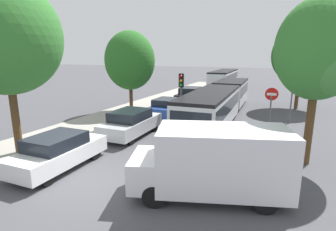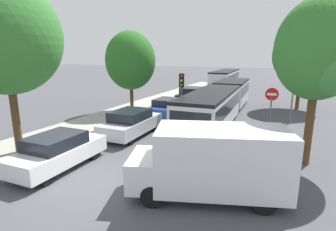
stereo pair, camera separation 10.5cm
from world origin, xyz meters
name	(u,v)px [view 1 (the left image)]	position (x,y,z in m)	size (l,w,h in m)	color
ground_plane	(95,181)	(0.00, 0.00, 0.00)	(200.00, 200.00, 0.00)	#47474C
kerb_strip_left	(152,102)	(-5.71, 15.72, 0.07)	(3.20, 41.44, 0.14)	#9E998E
articulated_bus	(221,99)	(1.88, 12.26, 1.35)	(2.89, 15.81, 2.34)	silver
city_bus_rear	(224,78)	(-1.97, 31.44, 1.41)	(2.94, 11.40, 2.43)	silver
queued_car_white	(58,151)	(-2.09, 0.37, 0.73)	(1.81, 4.15, 1.43)	white
queued_car_silver	(131,123)	(-1.74, 5.42, 0.77)	(1.91, 4.38, 1.51)	#B7BABF
queued_car_blue	(166,107)	(-1.97, 10.87, 0.69)	(1.72, 3.94, 1.36)	#284799
queued_car_black	(191,95)	(-2.17, 17.14, 0.77)	(1.93, 4.41, 1.52)	black
white_van	(215,161)	(4.27, 0.77, 1.24)	(5.36, 3.40, 2.31)	silver
traffic_light	(181,87)	(-0.05, 8.99, 2.50)	(0.36, 0.39, 3.40)	#56595E
no_entry_sign	(271,105)	(5.52, 8.30, 1.88)	(0.70, 0.08, 2.82)	#56595E
direction_sign_post	(293,86)	(6.65, 12.26, 2.57)	(0.41, 1.37, 3.60)	#56595E
tree_left_near	(5,37)	(-4.89, 0.71, 5.29)	(4.69, 4.69, 7.76)	#51381E
tree_left_mid	(131,62)	(-5.04, 10.92, 4.04)	(3.90, 3.90, 6.42)	#51381E
tree_right_near	(321,52)	(7.28, 4.91, 4.66)	(3.32, 3.32, 6.78)	#51381E
tree_right_mid	(302,57)	(7.27, 17.89, 4.43)	(4.75, 4.75, 6.96)	#51381E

